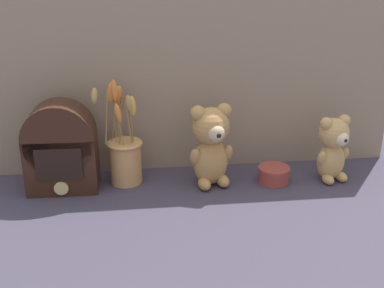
{
  "coord_description": "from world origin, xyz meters",
  "views": [
    {
      "loc": [
        -0.15,
        -1.32,
        0.68
      ],
      "look_at": [
        0.0,
        0.02,
        0.14
      ],
      "focal_mm": 45.0,
      "sensor_mm": 36.0,
      "label": 1
    }
  ],
  "objects": [
    {
      "name": "backdrop_wall",
      "position": [
        0.0,
        0.17,
        0.31
      ],
      "size": [
        1.37,
        0.02,
        0.62
      ],
      "color": "gray",
      "rests_on": "ground"
    },
    {
      "name": "ground_plane",
      "position": [
        0.0,
        0.0,
        0.0
      ],
      "size": [
        4.0,
        4.0,
        0.0
      ],
      "primitive_type": "plane",
      "color": "#3D3847"
    },
    {
      "name": "teddy_bear_large",
      "position": [
        0.06,
        0.02,
        0.14
      ],
      "size": [
        0.14,
        0.13,
        0.26
      ],
      "color": "tan",
      "rests_on": "ground"
    },
    {
      "name": "decorative_tin_tall",
      "position": [
        0.26,
        0.01,
        0.03
      ],
      "size": [
        0.1,
        0.1,
        0.05
      ],
      "color": "#993D33",
      "rests_on": "ground"
    },
    {
      "name": "flower_vase",
      "position": [
        -0.2,
        0.07,
        0.1
      ],
      "size": [
        0.15,
        0.13,
        0.34
      ],
      "color": "tan",
      "rests_on": "ground"
    },
    {
      "name": "teddy_bear_medium",
      "position": [
        0.44,
        0.01,
        0.11
      ],
      "size": [
        0.12,
        0.11,
        0.21
      ],
      "color": "tan",
      "rests_on": "ground"
    },
    {
      "name": "vintage_radio",
      "position": [
        -0.39,
        0.04,
        0.13
      ],
      "size": [
        0.21,
        0.12,
        0.28
      ],
      "color": "#381E14",
      "rests_on": "ground"
    }
  ]
}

